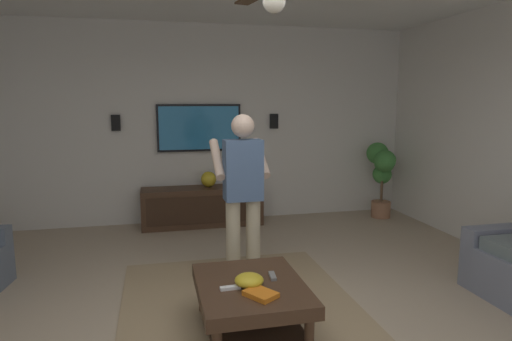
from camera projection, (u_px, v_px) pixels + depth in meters
name	position (u px, v px, depth m)	size (l,w,h in m)	color
ground_plane	(257.00, 337.00, 3.32)	(8.23, 8.23, 0.00)	tan
wall_back_tv	(203.00, 124.00, 6.45)	(0.10, 6.40, 2.85)	silver
area_rug	(246.00, 319.00, 3.58)	(2.85, 2.02, 0.01)	#9E8460
coffee_table	(251.00, 296.00, 3.35)	(1.00, 0.80, 0.40)	#422B1C
media_console	(202.00, 206.00, 6.29)	(0.45, 1.70, 0.55)	#422B1C
tv	(199.00, 128.00, 6.35)	(0.05, 1.20, 0.68)	black
person_standing	(243.00, 188.00, 4.24)	(0.54, 0.54, 1.64)	#C6B793
potted_plant_tall	(382.00, 168.00, 6.68)	(0.55, 0.42, 1.14)	#9E6B4C
bowl	(249.00, 280.00, 3.26)	(0.22, 0.22, 0.10)	gold
remote_white	(230.00, 288.00, 3.21)	(0.15, 0.04, 0.02)	white
remote_black	(258.00, 290.00, 3.18)	(0.15, 0.04, 0.02)	black
remote_grey	(273.00, 276.00, 3.43)	(0.15, 0.04, 0.02)	slate
book	(261.00, 294.00, 3.09)	(0.22, 0.16, 0.04)	orange
vase_round	(209.00, 179.00, 6.29)	(0.22, 0.22, 0.22)	gold
wall_speaker_left	(274.00, 121.00, 6.60)	(0.06, 0.12, 0.22)	black
wall_speaker_right	(116.00, 123.00, 6.10)	(0.06, 0.12, 0.22)	black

